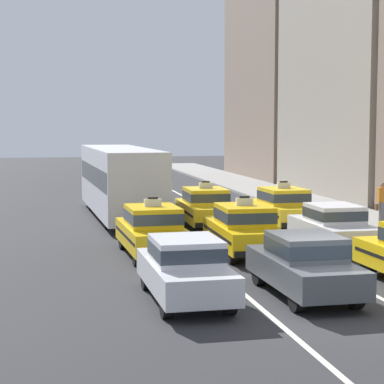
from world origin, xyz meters
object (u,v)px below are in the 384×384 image
sedan_center_nearest (305,263)px  sedan_left_nearest (185,267)px  taxi_left_second (152,230)px  bus_left_third (120,179)px  taxi_center_second (243,228)px  taxi_right_third (282,207)px  taxi_center_third (205,207)px  sedan_right_second (333,226)px  pedestrian_mid_block (382,202)px

sedan_center_nearest → sedan_left_nearest: bearing=178.3°
sedan_left_nearest → taxi_left_second: size_ratio=0.94×
bus_left_third → sedan_center_nearest: bearing=-79.5°
sedan_center_nearest → taxi_center_second: (0.07, 5.87, 0.03)m
taxi_right_third → bus_left_third: bearing=144.6°
taxi_left_second → sedan_left_nearest: bearing=-90.9°
sedan_left_nearest → taxi_right_third: size_ratio=0.94×
taxi_center_third → sedan_right_second: (3.11, -6.13, -0.03)m
taxi_center_third → pedestrian_mid_block: (7.50, -0.91, 0.12)m
taxi_left_second → bus_left_third: 9.93m
taxi_center_third → taxi_center_second: bearing=-91.2°
taxi_left_second → bus_left_third: size_ratio=0.41×
bus_left_third → taxi_center_third: 5.08m
sedan_right_second → pedestrian_mid_block: size_ratio=2.55×
sedan_center_nearest → taxi_center_second: size_ratio=0.94×
sedan_left_nearest → taxi_center_second: (3.09, 5.78, 0.03)m
pedestrian_mid_block → taxi_center_third: bearing=173.1°
sedan_left_nearest → sedan_center_nearest: (3.03, -0.09, 0.00)m
taxi_center_third → sedan_right_second: bearing=-63.1°
bus_left_third → taxi_center_second: size_ratio=2.46×
sedan_center_nearest → bus_left_third: bearing=100.5°
taxi_right_third → pedestrian_mid_block: size_ratio=2.72×
sedan_right_second → sedan_center_nearest: bearing=-118.7°
sedan_left_nearest → bus_left_third: size_ratio=0.38×
taxi_left_second → taxi_center_third: bearing=62.6°
taxi_center_second → taxi_center_third: 6.32m
taxi_left_second → sedan_right_second: taxi_left_second is taller
taxi_center_third → taxi_left_second: bearing=-117.4°
bus_left_third → taxi_right_third: bearing=-35.4°
taxi_left_second → taxi_right_third: bearing=40.6°
sedan_left_nearest → pedestrian_mid_block: (10.71, 11.19, 0.15)m
pedestrian_mid_block → sedan_left_nearest: bearing=-133.8°
sedan_left_nearest → bus_left_third: (0.06, 15.96, 0.97)m
sedan_center_nearest → taxi_right_third: size_ratio=0.94×
taxi_center_third → pedestrian_mid_block: size_ratio=2.71×
sedan_left_nearest → taxi_center_third: 12.52m
sedan_left_nearest → taxi_left_second: bearing=89.1°
sedan_left_nearest → taxi_center_second: taxi_center_second is taller
taxi_center_third → pedestrian_mid_block: 7.55m
taxi_center_third → sedan_right_second: taxi_center_third is taller
bus_left_third → taxi_right_third: 7.82m
pedestrian_mid_block → sedan_center_nearest: bearing=-124.3°
taxi_left_second → pedestrian_mid_block: size_ratio=2.73×
taxi_right_third → pedestrian_mid_block: bearing=-3.6°
sedan_right_second → taxi_left_second: bearing=178.9°
sedan_center_nearest → sedan_right_second: bearing=61.3°
taxi_left_second → sedan_center_nearest: (2.93, -6.17, -0.03)m
taxi_center_third → sedan_center_nearest: bearing=-90.9°
pedestrian_mid_block → taxi_center_second: bearing=-144.6°
sedan_right_second → bus_left_third: bearing=122.1°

